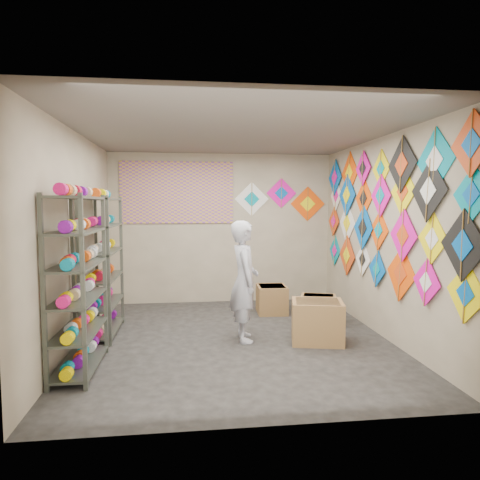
{
  "coord_description": "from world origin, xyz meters",
  "views": [
    {
      "loc": [
        -0.6,
        -5.51,
        1.79
      ],
      "look_at": [
        0.1,
        0.3,
        1.3
      ],
      "focal_mm": 32.0,
      "sensor_mm": 36.0,
      "label": 1
    }
  ],
  "objects": [
    {
      "name": "ground",
      "position": [
        0.0,
        0.0,
        0.0
      ],
      "size": [
        4.5,
        4.5,
        0.0
      ],
      "primitive_type": "plane",
      "color": "black"
    },
    {
      "name": "room_walls",
      "position": [
        0.0,
        0.0,
        1.64
      ],
      "size": [
        4.5,
        4.5,
        4.5
      ],
      "color": "tan",
      "rests_on": "ground"
    },
    {
      "name": "shelf_rack_front",
      "position": [
        -1.78,
        -0.85,
        0.95
      ],
      "size": [
        0.4,
        1.1,
        1.9
      ],
      "primitive_type": "cube",
      "color": "#4C5147",
      "rests_on": "ground"
    },
    {
      "name": "shelf_rack_back",
      "position": [
        -1.78,
        0.45,
        0.95
      ],
      "size": [
        0.4,
        1.1,
        1.9
      ],
      "primitive_type": "cube",
      "color": "#4C5147",
      "rests_on": "ground"
    },
    {
      "name": "string_spools",
      "position": [
        -1.78,
        -0.2,
        1.05
      ],
      "size": [
        0.12,
        2.36,
        0.12
      ],
      "color": "#F61378",
      "rests_on": "ground"
    },
    {
      "name": "kite_wall_display",
      "position": [
        1.98,
        -0.04,
        1.67
      ],
      "size": [
        0.06,
        4.31,
        2.07
      ],
      "color": "#FFE80A",
      "rests_on": "room_walls"
    },
    {
      "name": "back_wall_kites",
      "position": [
        1.09,
        2.24,
        1.88
      ],
      "size": [
        1.69,
        0.02,
        0.8
      ],
      "color": "white",
      "rests_on": "room_walls"
    },
    {
      "name": "poster",
      "position": [
        -0.8,
        2.23,
        2.0
      ],
      "size": [
        2.0,
        0.01,
        1.1
      ],
      "primitive_type": "cube",
      "color": "#804392",
      "rests_on": "room_walls"
    },
    {
      "name": "shopkeeper",
      "position": [
        0.12,
        -0.03,
        0.79
      ],
      "size": [
        0.6,
        0.42,
        1.58
      ],
      "primitive_type": "imported",
      "rotation": [
        0.0,
        0.0,
        1.6
      ],
      "color": "silver",
      "rests_on": "ground"
    },
    {
      "name": "carton_a",
      "position": [
        1.05,
        -0.23,
        0.27
      ],
      "size": [
        0.75,
        0.67,
        0.54
      ],
      "primitive_type": "cube",
      "rotation": [
        0.0,
        0.0,
        -0.22
      ],
      "color": "olive",
      "rests_on": "ground"
    },
    {
      "name": "carton_b",
      "position": [
        1.32,
        0.61,
        0.21
      ],
      "size": [
        0.62,
        0.56,
        0.42
      ],
      "primitive_type": "cube",
      "rotation": [
        0.0,
        0.0,
        -0.31
      ],
      "color": "olive",
      "rests_on": "ground"
    },
    {
      "name": "carton_c",
      "position": [
        0.75,
        1.31,
        0.23
      ],
      "size": [
        0.49,
        0.54,
        0.45
      ],
      "primitive_type": "cube",
      "rotation": [
        0.0,
        0.0,
        -0.04
      ],
      "color": "olive",
      "rests_on": "ground"
    }
  ]
}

